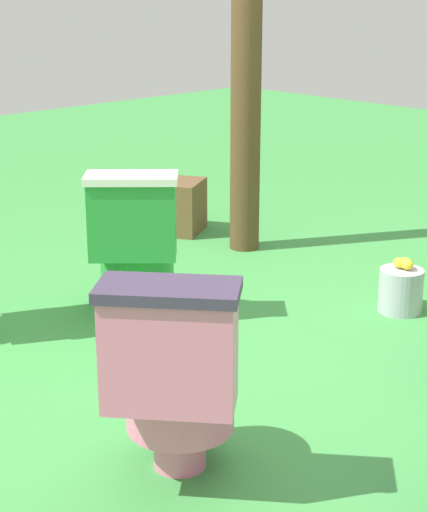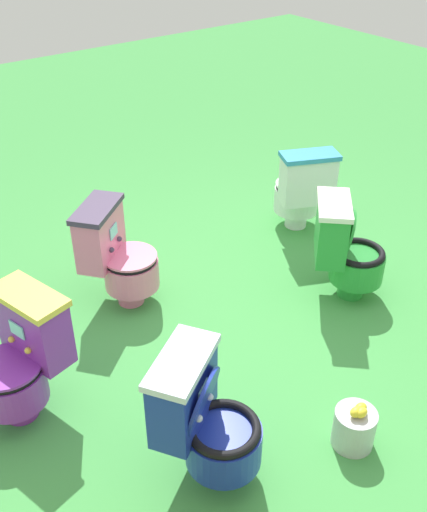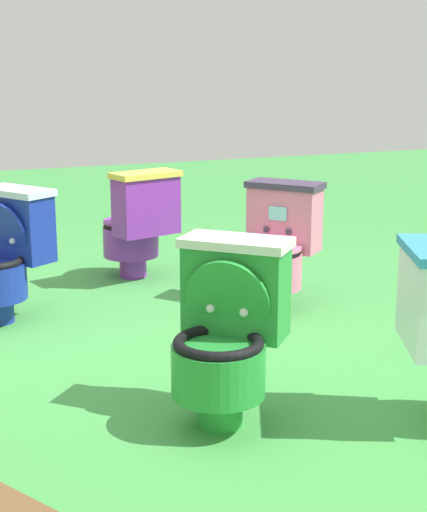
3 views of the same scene
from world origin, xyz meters
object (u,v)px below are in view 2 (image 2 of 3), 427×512
(toilet_green, at_px, (345,249))
(toilet_pink, at_px, (117,255))
(lemon_bucket, at_px, (354,427))
(toilet_purple, at_px, (22,357))
(toilet_blue, at_px, (205,420))
(toilet_white, at_px, (302,190))

(toilet_green, distance_m, toilet_pink, 1.53)
(toilet_green, bearing_deg, lemon_bucket, -0.44)
(toilet_purple, bearing_deg, toilet_green, -112.79)
(toilet_blue, xyz_separation_m, toilet_green, (-1.64, -0.63, 0.00))
(toilet_blue, relative_size, toilet_pink, 1.00)
(toilet_pink, bearing_deg, toilet_blue, 36.67)
(toilet_green, xyz_separation_m, lemon_bucket, (0.92, 0.95, -0.26))
(toilet_blue, bearing_deg, toilet_green, 168.18)
(toilet_green, relative_size, toilet_pink, 1.00)
(toilet_blue, xyz_separation_m, toilet_purple, (0.53, -0.93, -0.00))
(toilet_purple, xyz_separation_m, lemon_bucket, (-1.25, 1.25, -0.25))
(toilet_purple, bearing_deg, toilet_white, -93.31)
(toilet_pink, xyz_separation_m, lemon_bucket, (-0.35, 1.81, -0.25))
(toilet_white, relative_size, toilet_green, 1.00)
(toilet_white, bearing_deg, lemon_bucket, -101.97)
(toilet_white, bearing_deg, toilet_blue, -120.03)
(toilet_blue, distance_m, lemon_bucket, 0.83)
(toilet_green, bearing_deg, toilet_blue, -25.44)
(lemon_bucket, bearing_deg, toilet_purple, -45.01)
(toilet_white, height_order, toilet_purple, same)
(toilet_green, bearing_deg, toilet_white, -161.43)
(toilet_pink, bearing_deg, toilet_white, 139.09)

